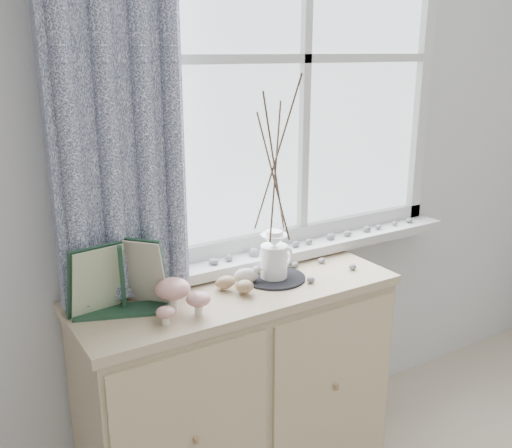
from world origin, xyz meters
name	(u,v)px	position (x,y,z in m)	size (l,w,h in m)	color
sideboard	(239,390)	(-0.15, 1.75, 0.43)	(1.20, 0.45, 0.85)	#D2B193
botanical_book	(124,279)	(-0.57, 1.75, 0.98)	(0.37, 0.13, 0.25)	#1F412C
toadstool_cluster	(177,294)	(-0.42, 1.68, 0.92)	(0.19, 0.17, 0.11)	white
wooden_eggs	(235,284)	(-0.17, 1.73, 0.88)	(0.10, 0.12, 0.08)	tan
songbird_figurine	(246,275)	(-0.10, 1.78, 0.88)	(0.13, 0.06, 0.07)	beige
crocheted_doily	(274,278)	(0.01, 1.76, 0.85)	(0.24, 0.24, 0.01)	black
twig_pitcher	(275,164)	(0.01, 1.76, 1.29)	(0.36, 0.36, 0.77)	white
sideboard_pebbles	(309,268)	(0.18, 1.76, 0.86)	(0.33, 0.23, 0.02)	gray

